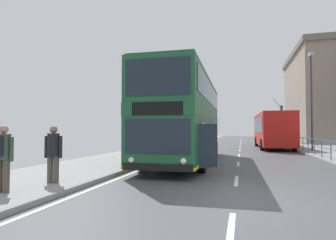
% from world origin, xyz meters
% --- Properties ---
extents(ground, '(15.80, 140.00, 0.20)m').
position_xyz_m(ground, '(-0.72, -0.00, 0.04)').
color(ground, '#4B4B50').
extents(double_decker_bus_main, '(3.41, 11.42, 4.34)m').
position_xyz_m(double_decker_bus_main, '(-2.62, 7.44, 2.27)').
color(double_decker_bus_main, '#19512D').
rests_on(double_decker_bus_main, ground).
extents(background_bus_far_lane, '(2.88, 10.07, 3.11)m').
position_xyz_m(background_bus_far_lane, '(2.89, 20.32, 1.70)').
color(background_bus_far_lane, red).
rests_on(background_bus_far_lane, ground).
extents(pedestrian_railing_far_kerb, '(0.05, 25.21, 1.02)m').
position_xyz_m(pedestrian_railing_far_kerb, '(4.45, 9.41, 0.82)').
color(pedestrian_railing_far_kerb, '#386BA8').
rests_on(pedestrian_railing_far_kerb, ground).
extents(pedestrian_with_backpack, '(0.55, 0.56, 1.66)m').
position_xyz_m(pedestrian_with_backpack, '(-5.50, -1.39, 1.10)').
color(pedestrian_with_backpack, '#4C473D').
rests_on(pedestrian_with_backpack, ground).
extents(pedestrian_companion, '(0.55, 0.38, 1.66)m').
position_xyz_m(pedestrian_companion, '(-5.13, 0.08, 1.07)').
color(pedestrian_companion, '#4C473D').
rests_on(pedestrian_companion, ground).
extents(street_lamp_far_side, '(0.28, 0.60, 7.33)m').
position_xyz_m(street_lamp_far_side, '(5.27, 16.22, 4.41)').
color(street_lamp_far_side, '#38383D').
rests_on(street_lamp_far_side, ground).
extents(bare_tree_far_00, '(1.82, 1.83, 5.93)m').
position_xyz_m(bare_tree_far_00, '(5.65, 36.15, 2.76)').
color(bare_tree_far_00, '#4C3D2D').
rests_on(bare_tree_far_00, ground).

